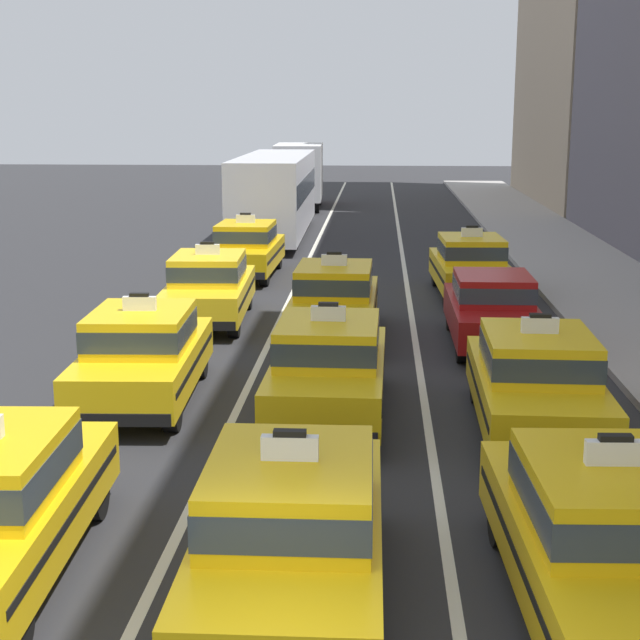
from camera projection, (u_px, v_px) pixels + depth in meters
name	position (u px, v px, depth m)	size (l,w,h in m)	color
lane_stripe_left_center	(295.00, 288.00, 26.88)	(0.14, 80.00, 0.01)	silver
lane_stripe_center_right	(408.00, 290.00, 26.69)	(0.14, 80.00, 0.01)	silver
taxi_left_second	(143.00, 354.00, 16.27)	(2.00, 4.63, 1.96)	black
taxi_left_third	(209.00, 286.00, 22.42)	(2.01, 4.63, 1.96)	black
taxi_left_fourth	(247.00, 248.00, 28.59)	(1.89, 4.59, 1.96)	black
bus_left_fifth	(275.00, 191.00, 37.29)	(2.65, 11.23, 3.22)	black
box_truck_left_sixth	(299.00, 173.00, 48.33)	(2.51, 7.04, 3.27)	black
taxi_center_nearest	(291.00, 529.00, 9.47)	(1.85, 4.57, 1.96)	black
taxi_center_second	(329.00, 366.00, 15.50)	(1.89, 4.59, 1.96)	black
taxi_center_third	(334.00, 300.00, 20.88)	(1.90, 4.59, 1.96)	black
taxi_right_nearest	(606.00, 535.00, 9.34)	(1.99, 4.63, 1.96)	black
taxi_right_second	(536.00, 380.00, 14.67)	(1.89, 4.59, 1.96)	black
sedan_right_third	(492.00, 308.00, 20.19)	(1.76, 4.30, 1.58)	black
taxi_right_fourth	(470.00, 265.00, 25.52)	(1.98, 4.63, 1.96)	black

